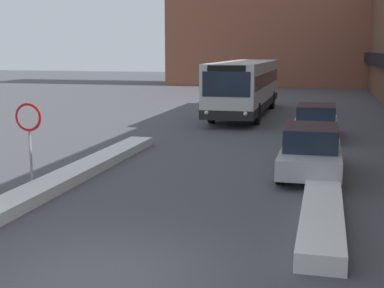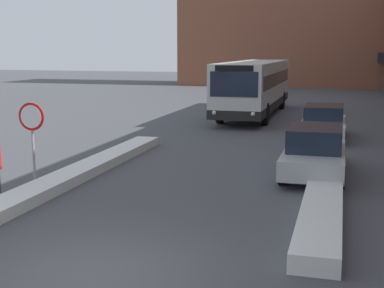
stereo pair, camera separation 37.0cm
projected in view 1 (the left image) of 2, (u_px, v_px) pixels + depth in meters
The scene contains 7 objects.
ground_plane at pixel (101, 277), 9.04m from camera, with size 160.00×160.00×0.00m, color #47474C.
snow_bank_left at pixel (70, 176), 15.62m from camera, with size 0.90×12.68×0.30m.
snow_bank_right at pixel (323, 188), 14.10m from camera, with size 0.90×10.60×0.37m.
city_bus at pixel (245, 86), 30.93m from camera, with size 2.63×12.52×3.11m.
parked_car_front at pixel (311, 151), 16.28m from camera, with size 1.82×4.30×1.50m.
parked_car_middle at pixel (316, 121), 23.34m from camera, with size 1.86×4.25×1.41m.
stop_sign at pixel (29, 127), 14.29m from camera, with size 0.76×0.08×2.39m.
Camera 1 is at (3.57, -7.87, 3.80)m, focal length 50.00 mm.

